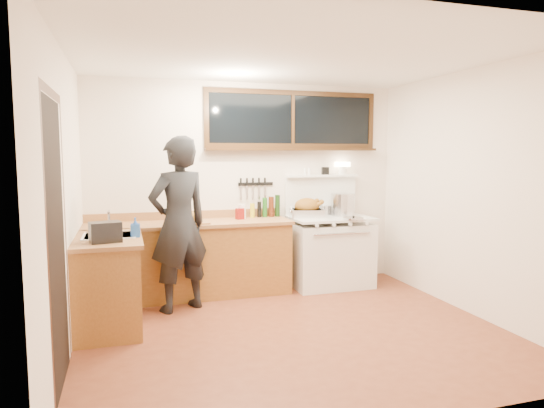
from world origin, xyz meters
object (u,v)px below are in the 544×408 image
object	(u,v)px
cutting_board	(190,219)
roast_turkey	(307,209)
vintage_stove	(329,250)
man	(179,224)

from	to	relation	value
cutting_board	roast_turkey	bearing A→B (deg)	6.36
vintage_stove	man	xyz separation A→B (m)	(-1.97, -0.45, 0.48)
cutting_board	roast_turkey	xyz separation A→B (m)	(1.52, 0.17, 0.05)
cutting_board	roast_turkey	distance (m)	1.53
cutting_board	vintage_stove	bearing A→B (deg)	3.01
vintage_stove	man	distance (m)	2.08
man	cutting_board	bearing A→B (deg)	64.75
roast_turkey	man	bearing A→B (deg)	-162.86
man	roast_turkey	xyz separation A→B (m)	(1.69, 0.52, 0.05)
cutting_board	man	bearing A→B (deg)	-115.25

